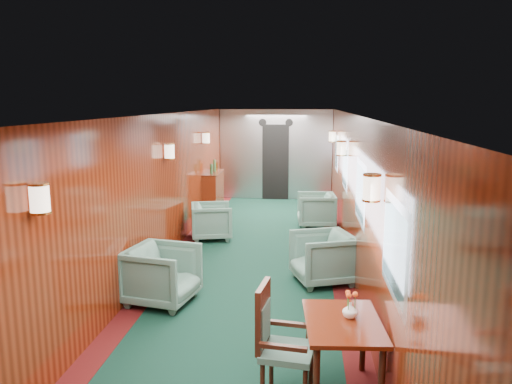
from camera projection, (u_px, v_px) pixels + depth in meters
room at (252, 166)px, 7.44m from camera, size 12.00×12.10×2.40m
bulkhead at (276, 155)px, 13.31m from camera, size 2.98×0.17×2.39m
windows_right at (351, 178)px, 7.57m from camera, size 0.02×8.60×0.80m
wall_sconces at (256, 152)px, 7.96m from camera, size 2.97×7.97×0.25m
dining_table at (343, 333)px, 4.38m from camera, size 0.72×0.98×0.70m
side_chair at (277, 338)px, 4.34m from camera, size 0.52×0.54×1.04m
credenza at (213, 192)px, 11.62m from camera, size 0.34×1.10×1.26m
flower_vase at (350, 310)px, 4.40m from camera, size 0.15×0.15×0.14m
armchair_left_near at (162, 275)px, 6.46m from camera, size 0.98×0.96×0.76m
armchair_left_far at (212, 221)px, 9.50m from camera, size 0.90×0.89×0.69m
armchair_right_near at (322, 258)px, 7.19m from camera, size 1.03×1.01×0.74m
armchair_right_far at (316, 210)px, 10.43m from camera, size 0.83×0.81×0.71m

